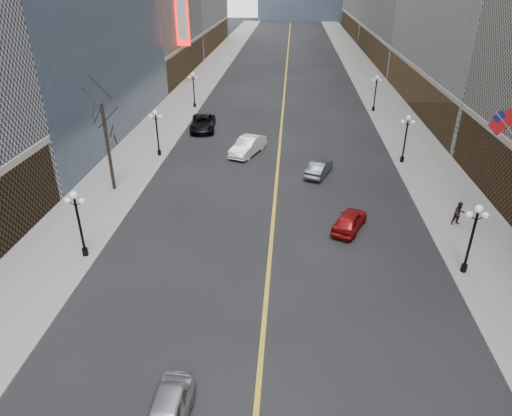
% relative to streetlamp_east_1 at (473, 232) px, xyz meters
% --- Properties ---
extents(sidewalk_east, '(6.00, 230.00, 0.15)m').
position_rel_streetlamp_east_1_xyz_m(sidewalk_east, '(2.20, 40.00, -2.83)').
color(sidewalk_east, gray).
rests_on(sidewalk_east, ground).
extents(sidewalk_west, '(6.00, 230.00, 0.15)m').
position_rel_streetlamp_east_1_xyz_m(sidewalk_west, '(-25.80, 40.00, -2.83)').
color(sidewalk_west, gray).
rests_on(sidewalk_west, ground).
extents(lane_line, '(0.25, 200.00, 0.02)m').
position_rel_streetlamp_east_1_xyz_m(lane_line, '(-11.80, 50.00, -2.89)').
color(lane_line, gold).
rests_on(lane_line, ground).
extents(streetlamp_east_1, '(1.26, 0.44, 4.52)m').
position_rel_streetlamp_east_1_xyz_m(streetlamp_east_1, '(0.00, 0.00, 0.00)').
color(streetlamp_east_1, black).
rests_on(streetlamp_east_1, sidewalk_east).
extents(streetlamp_east_2, '(1.26, 0.44, 4.52)m').
position_rel_streetlamp_east_1_xyz_m(streetlamp_east_2, '(0.00, 18.00, 0.00)').
color(streetlamp_east_2, black).
rests_on(streetlamp_east_2, sidewalk_east).
extents(streetlamp_east_3, '(1.26, 0.44, 4.52)m').
position_rel_streetlamp_east_1_xyz_m(streetlamp_east_3, '(0.00, 36.00, 0.00)').
color(streetlamp_east_3, black).
rests_on(streetlamp_east_3, sidewalk_east).
extents(streetlamp_west_1, '(1.26, 0.44, 4.52)m').
position_rel_streetlamp_east_1_xyz_m(streetlamp_west_1, '(-23.60, 0.00, 0.00)').
color(streetlamp_west_1, black).
rests_on(streetlamp_west_1, sidewalk_west).
extents(streetlamp_west_2, '(1.26, 0.44, 4.52)m').
position_rel_streetlamp_east_1_xyz_m(streetlamp_west_2, '(-23.60, 18.00, 0.00)').
color(streetlamp_west_2, black).
rests_on(streetlamp_west_2, sidewalk_west).
extents(streetlamp_west_3, '(1.26, 0.44, 4.52)m').
position_rel_streetlamp_east_1_xyz_m(streetlamp_west_3, '(-23.60, 36.00, 0.00)').
color(streetlamp_west_3, black).
rests_on(streetlamp_west_3, sidewalk_west).
extents(flag_5, '(2.87, 0.12, 2.87)m').
position_rel_streetlamp_east_1_xyz_m(flag_5, '(3.51, 7.00, 4.39)').
color(flag_5, '#B2B2B7').
rests_on(flag_5, ground).
extents(theatre_marquee, '(2.00, 0.55, 12.00)m').
position_rel_streetlamp_east_1_xyz_m(theatre_marquee, '(-27.68, 50.00, 9.10)').
color(theatre_marquee, red).
rests_on(theatre_marquee, ground).
extents(tree_west_far, '(3.60, 3.60, 7.92)m').
position_rel_streetlamp_east_1_xyz_m(tree_west_far, '(-25.30, 10.00, 3.34)').
color(tree_west_far, '#2D231C').
rests_on(tree_west_far, sidewalk_west).
extents(car_nb_near, '(1.78, 4.19, 1.41)m').
position_rel_streetlamp_east_1_xyz_m(car_nb_near, '(-15.31, -11.78, -2.20)').
color(car_nb_near, '#ACAFB4').
rests_on(car_nb_near, ground).
extents(car_nb_mid, '(3.59, 5.52, 1.72)m').
position_rel_streetlamp_east_1_xyz_m(car_nb_mid, '(-14.93, 19.30, -2.04)').
color(car_nb_mid, white).
rests_on(car_nb_mid, ground).
extents(car_nb_far, '(3.35, 6.12, 1.63)m').
position_rel_streetlamp_east_1_xyz_m(car_nb_far, '(-20.80, 26.74, -2.09)').
color(car_nb_far, black).
rests_on(car_nb_far, ground).
extents(car_sb_mid, '(3.18, 4.47, 1.41)m').
position_rel_streetlamp_east_1_xyz_m(car_sb_mid, '(-6.36, 4.89, -2.20)').
color(car_sb_mid, maroon).
rests_on(car_sb_mid, ground).
extents(car_sb_far, '(2.81, 4.41, 1.37)m').
position_rel_streetlamp_east_1_xyz_m(car_sb_far, '(-8.05, 14.51, -2.22)').
color(car_sb_far, '#484E50').
rests_on(car_sb_far, ground).
extents(ped_east_walk, '(0.95, 0.66, 1.77)m').
position_rel_streetlamp_east_1_xyz_m(ped_east_walk, '(1.42, 5.92, -1.87)').
color(ped_east_walk, black).
rests_on(ped_east_walk, sidewalk_east).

